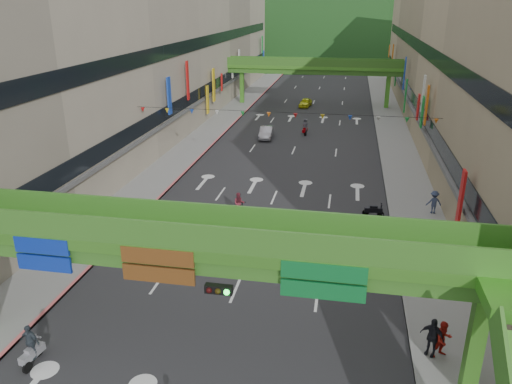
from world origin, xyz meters
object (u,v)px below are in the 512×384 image
overpass_near (221,265)px  car_silver (266,133)px  car_yellow (305,103)px  pedestrian_red (443,342)px  scooter_rider_mid (239,205)px

overpass_near → car_silver: size_ratio=6.91×
car_yellow → pedestrian_red: (11.26, -55.90, 0.24)m
overpass_near → car_yellow: (-1.91, 58.51, -4.57)m
scooter_rider_mid → car_silver: size_ratio=0.49×
car_silver → pedestrian_red: (14.02, -36.55, 0.20)m
car_silver → car_yellow: size_ratio=1.09×
car_yellow → pedestrian_red: 57.02m
car_yellow → scooter_rider_mid: bearing=-83.4°
overpass_near → car_yellow: overpass_near is taller
car_yellow → car_silver: bearing=-90.3°
car_yellow → pedestrian_red: pedestrian_red is taller
scooter_rider_mid → overpass_near: bearing=-80.0°
scooter_rider_mid → pedestrian_red: bearing=-47.9°
car_silver → overpass_near: bearing=-86.5°
car_silver → pedestrian_red: 39.15m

